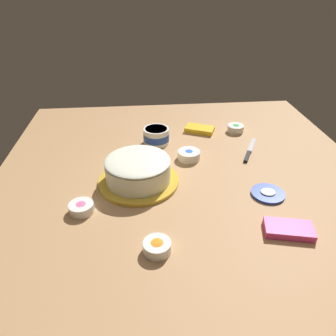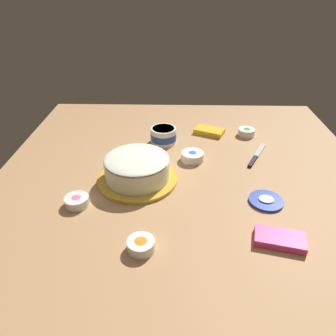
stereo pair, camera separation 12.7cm
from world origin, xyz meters
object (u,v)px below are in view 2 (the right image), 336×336
frosted_cake (137,169)px  candy_box_upper (280,239)px  sprinkle_bowl_blue (192,156)px  sprinkle_bowl_pink (77,201)px  frosting_tub_lid (266,201)px  sprinkle_bowl_green (246,132)px  candy_box_lower (209,131)px  sprinkle_bowl_orange (141,245)px  frosting_tub (163,135)px  spreading_knife (256,157)px

frosted_cake → candy_box_upper: 0.57m
sprinkle_bowl_blue → sprinkle_bowl_pink: (-0.42, -0.32, -0.00)m
frosted_cake → frosting_tub_lid: frosted_cake is taller
sprinkle_bowl_green → candy_box_lower: (-0.18, 0.02, -0.01)m
sprinkle_bowl_green → sprinkle_bowl_pink: 0.91m
sprinkle_bowl_pink → candy_box_lower: size_ratio=0.59×
sprinkle_bowl_blue → sprinkle_bowl_orange: 0.56m
sprinkle_bowl_green → sprinkle_bowl_orange: sprinkle_bowl_orange is taller
frosting_tub → spreading_knife: size_ratio=0.57×
frosting_tub → candy_box_lower: 0.25m
frosted_cake → sprinkle_bowl_pink: 0.26m
spreading_knife → candy_box_lower: (-0.19, 0.24, 0.01)m
frosting_tub → sprinkle_bowl_green: size_ratio=1.48×
frosting_tub_lid → candy_box_upper: candy_box_upper is taller
frosting_tub_lid → sprinkle_bowl_orange: bearing=-150.7°
spreading_knife → sprinkle_bowl_orange: 0.72m
frosting_tub_lid → sprinkle_bowl_orange: (-0.43, -0.24, 0.01)m
frosted_cake → sprinkle_bowl_pink: (-0.20, -0.16, -0.03)m
candy_box_lower → frosting_tub: bearing=-130.9°
sprinkle_bowl_green → candy_box_upper: size_ratio=0.55×
sprinkle_bowl_blue → sprinkle_bowl_green: size_ratio=1.19×
frosted_cake → sprinkle_bowl_green: (0.50, 0.42, -0.03)m
frosting_tub_lid → sprinkle_bowl_orange: size_ratio=1.47×
frosted_cake → candy_box_upper: (0.47, -0.33, -0.04)m
spreading_knife → sprinkle_bowl_orange: size_ratio=2.59×
spreading_knife → frosting_tub_lid: bearing=-95.3°
sprinkle_bowl_pink → frosted_cake: bearing=38.9°
spreading_knife → candy_box_upper: bearing=-94.0°
frosted_cake → spreading_knife: 0.54m
candy_box_lower → sprinkle_bowl_orange: bearing=-84.2°
candy_box_upper → sprinkle_bowl_pink: bearing=179.3°
frosting_tub → frosting_tub_lid: (0.39, -0.45, -0.03)m
spreading_knife → candy_box_upper: candy_box_upper is taller
frosted_cake → sprinkle_bowl_blue: size_ratio=3.17×
sprinkle_bowl_blue → candy_box_upper: (0.25, -0.49, -0.01)m
frosting_tub_lid → candy_box_upper: 0.20m
frosting_tub_lid → candy_box_lower: 0.58m
frosting_tub_lid → candy_box_lower: (-0.16, 0.56, 0.01)m
frosted_cake → sprinkle_bowl_orange: frosted_cake is taller
sprinkle_bowl_green → frosting_tub: bearing=-168.0°
frosted_cake → spreading_knife: size_ratio=1.44×
frosted_cake → candy_box_upper: bearing=-34.6°
frosted_cake → sprinkle_bowl_blue: (0.22, 0.16, -0.03)m
sprinkle_bowl_pink → candy_box_lower: bearing=48.9°
sprinkle_bowl_orange → frosted_cake: bearing=97.7°
sprinkle_bowl_green → sprinkle_bowl_orange: size_ratio=0.99×
spreading_knife → candy_box_upper: size_ratio=1.44×
frosted_cake → frosting_tub_lid: size_ratio=2.54×
frosting_tub → sprinkle_bowl_blue: bearing=-51.0°
frosted_cake → frosting_tub: 0.34m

